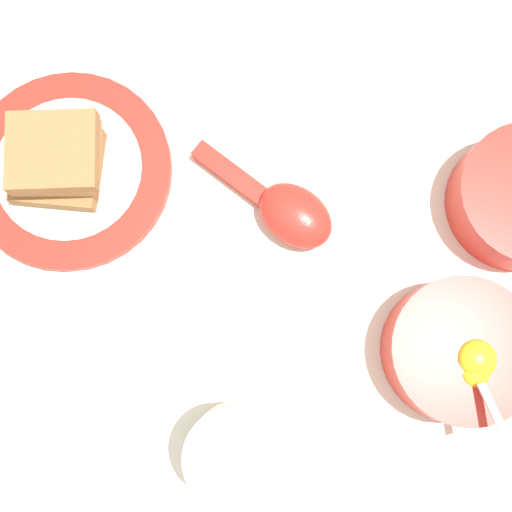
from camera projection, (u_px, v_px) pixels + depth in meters
ground_plane at (319, 242)px, 0.60m from camera, size 3.00×3.00×0.00m
egg_bowl at (459, 351)px, 0.56m from camera, size 0.14×0.14×0.08m
toast_plate at (70, 170)px, 0.61m from camera, size 0.21×0.21×0.02m
toast_sandwich at (55, 158)px, 0.57m from camera, size 0.12×0.12×0.05m
soup_spoon at (284, 212)px, 0.59m from camera, size 0.17×0.07×0.04m
drinking_cup at (233, 452)px, 0.53m from camera, size 0.08×0.08×0.07m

